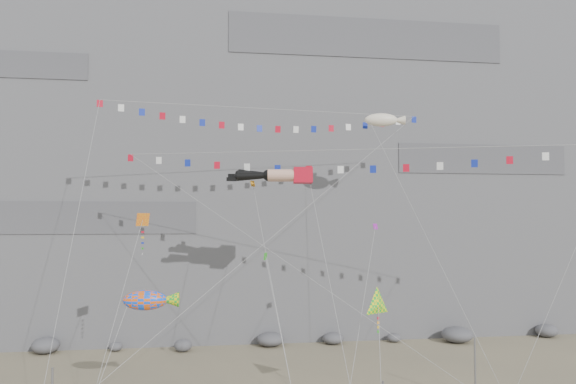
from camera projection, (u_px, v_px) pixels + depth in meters
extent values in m
cube|color=slate|center=(257.00, 111.00, 68.37)|extent=(80.00, 28.00, 50.00)
cylinder|color=slate|center=(475.00, 370.00, 36.43)|extent=(0.12, 0.12, 4.18)
cube|color=red|center=(303.00, 176.00, 42.18)|extent=(1.65, 2.10, 1.14)
cylinder|color=tan|center=(281.00, 175.00, 41.59)|extent=(2.02, 1.09, 0.84)
sphere|color=black|center=(268.00, 175.00, 41.58)|extent=(0.77, 0.77, 0.77)
cone|color=black|center=(252.00, 176.00, 41.56)|extent=(2.38, 1.00, 0.79)
cube|color=black|center=(232.00, 179.00, 41.53)|extent=(0.78, 0.43, 0.28)
cylinder|color=tan|center=(281.00, 176.00, 42.73)|extent=(2.02, 1.09, 0.84)
sphere|color=black|center=(268.00, 176.00, 42.72)|extent=(0.77, 0.77, 0.77)
cone|color=black|center=(253.00, 175.00, 42.71)|extent=(2.39, 1.00, 0.84)
cube|color=black|center=(233.00, 176.00, 42.69)|extent=(0.78, 0.43, 0.28)
cylinder|color=gray|center=(327.00, 287.00, 35.54)|extent=(0.03, 0.03, 19.83)
cylinder|color=gray|center=(176.00, 239.00, 38.22)|extent=(0.03, 0.03, 28.63)
cylinder|color=gray|center=(424.00, 269.00, 37.68)|extent=(0.03, 0.03, 19.85)
cylinder|color=gray|center=(116.00, 316.00, 34.34)|extent=(0.03, 0.03, 13.43)
cylinder|color=gray|center=(114.00, 365.00, 32.32)|extent=(0.03, 0.03, 8.52)
cylinder|color=gray|center=(381.00, 371.00, 31.26)|extent=(0.03, 0.03, 8.14)
cylinder|color=gray|center=(436.00, 243.00, 41.56)|extent=(0.03, 0.03, 23.47)
cylinder|color=gray|center=(273.00, 289.00, 36.51)|extent=(0.03, 0.03, 19.44)
cylinder|color=gray|center=(361.00, 316.00, 35.91)|extent=(0.03, 0.03, 15.57)
cylinder|color=gray|center=(283.00, 343.00, 32.14)|extent=(0.03, 0.03, 12.58)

